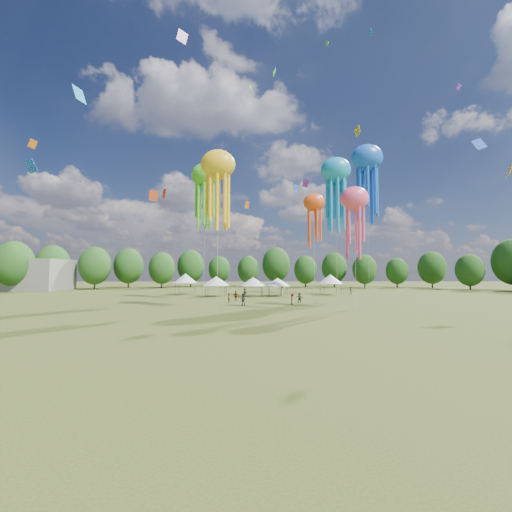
{
  "coord_description": "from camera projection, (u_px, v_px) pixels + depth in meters",
  "views": [
    {
      "loc": [
        -4.22,
        -10.5,
        4.69
      ],
      "look_at": [
        -3.73,
        15.0,
        6.0
      ],
      "focal_mm": 22.26,
      "sensor_mm": 36.0,
      "label": 1
    }
  ],
  "objects": [
    {
      "name": "ground",
      "position": [
        379.0,
        416.0,
        10.32
      ],
      "size": [
        300.0,
        300.0,
        0.0
      ],
      "primitive_type": "plane",
      "color": "#384416",
      "rests_on": "ground"
    },
    {
      "name": "spectator_near",
      "position": [
        243.0,
        300.0,
        44.34
      ],
      "size": [
        0.85,
        0.67,
        1.7
      ],
      "primitive_type": "imported",
      "rotation": [
        0.0,
        0.0,
        3.11
      ],
      "color": "gray",
      "rests_on": "ground"
    },
    {
      "name": "spectators_far",
      "position": [
        283.0,
        294.0,
        56.76
      ],
      "size": [
        25.21,
        21.72,
        1.86
      ],
      "color": "gray",
      "rests_on": "ground"
    },
    {
      "name": "festival_tents",
      "position": [
        251.0,
        280.0,
        64.2
      ],
      "size": [
        35.5,
        10.64,
        4.43
      ],
      "color": "#47474C",
      "rests_on": "ground"
    },
    {
      "name": "show_kites",
      "position": [
        317.0,
        183.0,
        54.69
      ],
      "size": [
        36.73,
        26.43,
        30.28
      ],
      "color": "yellow",
      "rests_on": "ground"
    },
    {
      "name": "small_kites",
      "position": [
        278.0,
        112.0,
        50.8
      ],
      "size": [
        75.62,
        51.85,
        43.91
      ],
      "color": "yellow",
      "rests_on": "ground"
    },
    {
      "name": "treeline",
      "position": [
        251.0,
        264.0,
        73.01
      ],
      "size": [
        201.57,
        95.24,
        13.43
      ],
      "color": "#38281C",
      "rests_on": "ground"
    }
  ]
}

